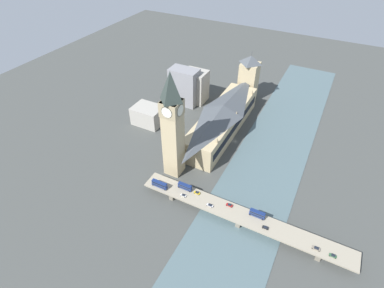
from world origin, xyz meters
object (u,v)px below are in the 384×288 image
object	(u,v)px
parliament_hall	(222,119)
double_decker_bus_mid	(257,214)
car_southbound_mid	(333,256)
car_southbound_extra	(316,248)
clock_tower	(173,124)
car_northbound_tail	(265,228)
car_southbound_lead	(229,205)
road_bridge	(241,216)
double_decker_bus_lead	(185,186)
car_northbound_mid	(210,205)
double_decker_bus_rear	(159,184)
car_northbound_lead	(197,193)
victoria_tower	(249,78)
car_southbound_tail	(183,195)

from	to	relation	value
parliament_hall	double_decker_bus_mid	size ratio (longest dim) A/B	10.71
car_southbound_mid	car_southbound_extra	distance (m)	9.31
clock_tower	car_northbound_tail	distance (m)	90.40
car_northbound_tail	car_southbound_lead	size ratio (longest dim) A/B	0.88
parliament_hall	double_decker_bus_mid	xyz separation A→B (m)	(-59.00, 81.76, -4.85)
car_southbound_mid	road_bridge	bearing A→B (deg)	-3.38
car_southbound_lead	car_southbound_extra	world-z (taller)	car_southbound_extra
car_southbound_mid	car_southbound_lead	bearing A→B (deg)	-5.85
double_decker_bus_lead	car_northbound_tail	bearing A→B (deg)	174.63
road_bridge	car_northbound_mid	world-z (taller)	car_northbound_mid
double_decker_bus_rear	car_northbound_tail	bearing A→B (deg)	-179.31
clock_tower	car_northbound_tail	bearing A→B (deg)	163.19
car_northbound_mid	car_northbound_tail	world-z (taller)	car_northbound_mid
double_decker_bus_mid	car_southbound_mid	world-z (taller)	double_decker_bus_mid
car_northbound_tail	clock_tower	bearing A→B (deg)	-16.81
road_bridge	car_northbound_mid	bearing A→B (deg)	7.30
double_decker_bus_lead	car_southbound_extra	world-z (taller)	double_decker_bus_lead
car_southbound_mid	parliament_hall	bearing A→B (deg)	-39.86
double_decker_bus_mid	car_northbound_lead	xyz separation A→B (m)	(42.86, 0.45, -1.92)
road_bridge	car_northbound_lead	distance (m)	33.92
double_decker_bus_lead	car_northbound_lead	xyz separation A→B (m)	(-9.41, -0.17, -1.79)
victoria_tower	car_southbound_tail	world-z (taller)	victoria_tower
car_northbound_mid	car_southbound_mid	xyz separation A→B (m)	(-77.51, 0.62, 0.03)
car_northbound_tail	car_southbound_tail	world-z (taller)	car_southbound_tail
car_southbound_lead	clock_tower	bearing A→B (deg)	-18.65
car_southbound_lead	car_northbound_lead	bearing A→B (deg)	0.78
double_decker_bus_rear	double_decker_bus_lead	bearing A→B (deg)	-158.75
double_decker_bus_lead	double_decker_bus_rear	distance (m)	18.05
double_decker_bus_lead	car_northbound_mid	size ratio (longest dim) A/B	2.26
car_northbound_lead	car_northbound_tail	bearing A→B (deg)	173.45
double_decker_bus_lead	car_southbound_mid	bearing A→B (deg)	176.39
car_northbound_mid	car_southbound_tail	world-z (taller)	car_southbound_tail
double_decker_bus_mid	car_southbound_lead	world-z (taller)	double_decker_bus_mid
clock_tower	road_bridge	distance (m)	76.51
car_northbound_lead	double_decker_bus_mid	bearing A→B (deg)	-179.39
car_southbound_tail	car_southbound_extra	bearing A→B (deg)	-179.76
car_northbound_tail	car_southbound_lead	xyz separation A→B (m)	(26.36, -6.11, 0.01)
clock_tower	car_northbound_mid	size ratio (longest dim) A/B	18.40
clock_tower	car_southbound_extra	distance (m)	117.88
car_northbound_tail	car_southbound_extra	distance (m)	30.40
clock_tower	car_southbound_mid	size ratio (longest dim) A/B	20.75
double_decker_bus_rear	car_northbound_lead	world-z (taller)	double_decker_bus_rear
double_decker_bus_mid	car_southbound_tail	bearing A→B (deg)	7.86
car_northbound_lead	clock_tower	bearing A→B (deg)	-32.39
victoria_tower	parliament_hall	bearing A→B (deg)	90.05
victoria_tower	car_northbound_tail	distance (m)	169.32
double_decker_bus_rear	car_southbound_mid	xyz separation A→B (m)	(-116.29, -0.27, -2.04)
clock_tower	car_northbound_mid	xyz separation A→B (m)	(-40.94, 23.83, -37.49)
car_northbound_lead	car_southbound_tail	bearing A→B (deg)	41.86
double_decker_bus_mid	car_northbound_lead	bearing A→B (deg)	0.61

